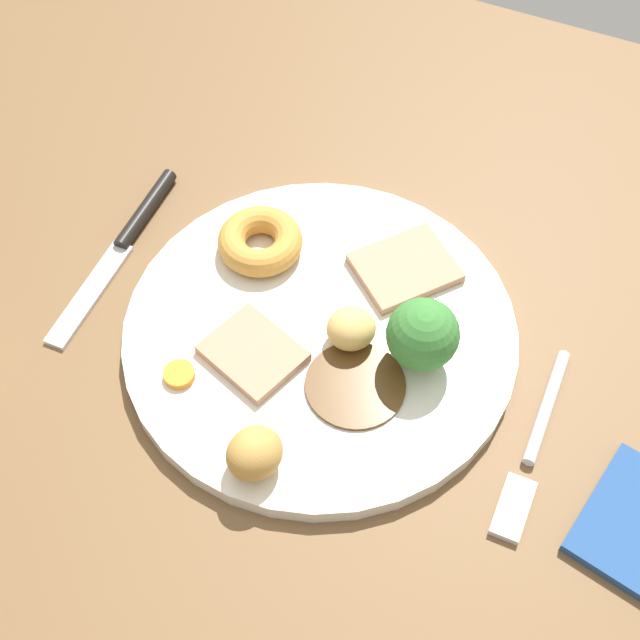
{
  "coord_description": "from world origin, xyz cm",
  "views": [
    {
      "loc": [
        -14.42,
        35.33,
        58.88
      ],
      "look_at": [
        0.67,
        1.93,
        6.0
      ],
      "focal_mm": 49.79,
      "sensor_mm": 36.0,
      "label": 1
    }
  ],
  "objects_px": {
    "dinner_plate": "(320,333)",
    "broccoli_floret": "(423,335)",
    "yorkshire_pudding": "(260,241)",
    "meat_slice_main": "(253,353)",
    "carrot_coin_front": "(179,374)",
    "roast_potato_right": "(260,456)",
    "fork": "(533,447)",
    "roast_potato_left": "(351,329)",
    "meat_slice_under": "(405,268)",
    "knife": "(126,239)"
  },
  "relations": [
    {
      "from": "meat_slice_main",
      "to": "roast_potato_right",
      "type": "relative_size",
      "value": 1.66
    },
    {
      "from": "roast_potato_left",
      "to": "roast_potato_right",
      "type": "height_order",
      "value": "roast_potato_right"
    },
    {
      "from": "roast_potato_left",
      "to": "knife",
      "type": "height_order",
      "value": "roast_potato_left"
    },
    {
      "from": "dinner_plate",
      "to": "roast_potato_right",
      "type": "bearing_deg",
      "value": 95.09
    },
    {
      "from": "meat_slice_under",
      "to": "yorkshire_pudding",
      "type": "distance_m",
      "value": 0.11
    },
    {
      "from": "meat_slice_under",
      "to": "fork",
      "type": "bearing_deg",
      "value": 143.66
    },
    {
      "from": "dinner_plate",
      "to": "meat_slice_main",
      "type": "distance_m",
      "value": 0.06
    },
    {
      "from": "meat_slice_under",
      "to": "knife",
      "type": "xyz_separation_m",
      "value": [
        0.22,
        0.05,
        -0.01
      ]
    },
    {
      "from": "broccoli_floret",
      "to": "meat_slice_main",
      "type": "bearing_deg",
      "value": 23.09
    },
    {
      "from": "yorkshire_pudding",
      "to": "roast_potato_left",
      "type": "distance_m",
      "value": 0.11
    },
    {
      "from": "roast_potato_right",
      "to": "broccoli_floret",
      "type": "height_order",
      "value": "broccoli_floret"
    },
    {
      "from": "dinner_plate",
      "to": "broccoli_floret",
      "type": "height_order",
      "value": "broccoli_floret"
    },
    {
      "from": "carrot_coin_front",
      "to": "knife",
      "type": "distance_m",
      "value": 0.15
    },
    {
      "from": "roast_potato_right",
      "to": "roast_potato_left",
      "type": "bearing_deg",
      "value": -96.99
    },
    {
      "from": "roast_potato_right",
      "to": "fork",
      "type": "distance_m",
      "value": 0.19
    },
    {
      "from": "roast_potato_right",
      "to": "fork",
      "type": "relative_size",
      "value": 0.26
    },
    {
      "from": "dinner_plate",
      "to": "roast_potato_left",
      "type": "distance_m",
      "value": 0.03
    },
    {
      "from": "roast_potato_right",
      "to": "fork",
      "type": "xyz_separation_m",
      "value": [
        -0.16,
        -0.09,
        -0.03
      ]
    },
    {
      "from": "dinner_plate",
      "to": "roast_potato_right",
      "type": "distance_m",
      "value": 0.12
    },
    {
      "from": "carrot_coin_front",
      "to": "meat_slice_under",
      "type": "bearing_deg",
      "value": -125.75
    },
    {
      "from": "meat_slice_main",
      "to": "fork",
      "type": "relative_size",
      "value": 0.43
    },
    {
      "from": "roast_potato_right",
      "to": "knife",
      "type": "distance_m",
      "value": 0.24
    },
    {
      "from": "knife",
      "to": "meat_slice_main",
      "type": "bearing_deg",
      "value": 65.2
    },
    {
      "from": "meat_slice_main",
      "to": "roast_potato_left",
      "type": "height_order",
      "value": "roast_potato_left"
    },
    {
      "from": "meat_slice_under",
      "to": "fork",
      "type": "distance_m",
      "value": 0.17
    },
    {
      "from": "meat_slice_main",
      "to": "roast_potato_right",
      "type": "bearing_deg",
      "value": 120.23
    },
    {
      "from": "meat_slice_under",
      "to": "knife",
      "type": "distance_m",
      "value": 0.23
    },
    {
      "from": "carrot_coin_front",
      "to": "broccoli_floret",
      "type": "bearing_deg",
      "value": -150.71
    },
    {
      "from": "yorkshire_pudding",
      "to": "broccoli_floret",
      "type": "distance_m",
      "value": 0.16
    },
    {
      "from": "meat_slice_main",
      "to": "broccoli_floret",
      "type": "xyz_separation_m",
      "value": [
        -0.11,
        -0.05,
        0.03
      ]
    },
    {
      "from": "yorkshire_pudding",
      "to": "carrot_coin_front",
      "type": "bearing_deg",
      "value": 89.58
    },
    {
      "from": "fork",
      "to": "knife",
      "type": "distance_m",
      "value": 0.35
    },
    {
      "from": "yorkshire_pudding",
      "to": "roast_potato_right",
      "type": "bearing_deg",
      "value": 116.56
    },
    {
      "from": "meat_slice_under",
      "to": "knife",
      "type": "bearing_deg",
      "value": 14.08
    },
    {
      "from": "roast_potato_left",
      "to": "knife",
      "type": "xyz_separation_m",
      "value": [
        0.21,
        -0.02,
        -0.02
      ]
    },
    {
      "from": "meat_slice_main",
      "to": "knife",
      "type": "xyz_separation_m",
      "value": [
        0.15,
        -0.06,
        -0.01
      ]
    },
    {
      "from": "yorkshire_pudding",
      "to": "carrot_coin_front",
      "type": "height_order",
      "value": "yorkshire_pudding"
    },
    {
      "from": "fork",
      "to": "meat_slice_under",
      "type": "bearing_deg",
      "value": -127.01
    },
    {
      "from": "meat_slice_main",
      "to": "meat_slice_under",
      "type": "bearing_deg",
      "value": -121.34
    },
    {
      "from": "dinner_plate",
      "to": "fork",
      "type": "relative_size",
      "value": 1.9
    },
    {
      "from": "meat_slice_main",
      "to": "broccoli_floret",
      "type": "height_order",
      "value": "broccoli_floret"
    },
    {
      "from": "roast_potato_left",
      "to": "fork",
      "type": "xyz_separation_m",
      "value": [
        -0.15,
        0.02,
        -0.03
      ]
    },
    {
      "from": "dinner_plate",
      "to": "carrot_coin_front",
      "type": "height_order",
      "value": "carrot_coin_front"
    },
    {
      "from": "meat_slice_under",
      "to": "roast_potato_left",
      "type": "height_order",
      "value": "roast_potato_left"
    },
    {
      "from": "meat_slice_main",
      "to": "carrot_coin_front",
      "type": "xyz_separation_m",
      "value": [
        0.04,
        0.04,
        -0.0
      ]
    },
    {
      "from": "fork",
      "to": "dinner_plate",
      "type": "bearing_deg",
      "value": -98.43
    },
    {
      "from": "knife",
      "to": "fork",
      "type": "bearing_deg",
      "value": 81.2
    },
    {
      "from": "broccoli_floret",
      "to": "knife",
      "type": "bearing_deg",
      "value": -3.53
    },
    {
      "from": "meat_slice_main",
      "to": "roast_potato_right",
      "type": "distance_m",
      "value": 0.09
    },
    {
      "from": "meat_slice_main",
      "to": "fork",
      "type": "bearing_deg",
      "value": -174.76
    }
  ]
}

